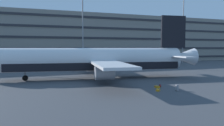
{
  "coord_description": "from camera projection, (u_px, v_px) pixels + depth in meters",
  "views": [
    {
      "loc": [
        -15.73,
        -37.2,
        5.47
      ],
      "look_at": [
        -3.7,
        -4.65,
        3.0
      ],
      "focal_mm": 35.21,
      "sensor_mm": 36.0,
      "label": 1
    }
  ],
  "objects": [
    {
      "name": "ground_plane",
      "position": [
        122.0,
        77.0,
        40.63
      ],
      "size": [
        600.0,
        600.0,
        0.0
      ],
      "primitive_type": "plane",
      "color": "#424449"
    },
    {
      "name": "light_mast_left",
      "position": [
        83.0,
        21.0,
        65.7
      ],
      "size": [
        1.8,
        0.5,
        23.38
      ],
      "color": "gray",
      "rests_on": "ground_plane"
    },
    {
      "name": "light_mast_center_left",
      "position": [
        183.0,
        25.0,
        78.31
      ],
      "size": [
        1.8,
        0.5,
        23.38
      ],
      "color": "gray",
      "rests_on": "ground_plane"
    },
    {
      "name": "suitcase_silver",
      "position": [
        177.0,
        88.0,
        27.63
      ],
      "size": [
        0.38,
        0.51,
        0.93
      ],
      "color": "gray",
      "rests_on": "ground_plane"
    },
    {
      "name": "suitcase_navy",
      "position": [
        157.0,
        87.0,
        29.69
      ],
      "size": [
        0.47,
        0.73,
        0.27
      ],
      "color": "orange",
      "rests_on": "ground_plane"
    },
    {
      "name": "suitcase_red",
      "position": [
        158.0,
        90.0,
        27.53
      ],
      "size": [
        0.8,
        0.79,
        0.24
      ],
      "color": "orange",
      "rests_on": "ground_plane"
    },
    {
      "name": "airliner",
      "position": [
        98.0,
        60.0,
        38.37
      ],
      "size": [
        37.23,
        30.04,
        11.37
      ],
      "color": "silver",
      "rests_on": "ground_plane"
    },
    {
      "name": "backpack_orange",
      "position": [
        160.0,
        86.0,
        30.15
      ],
      "size": [
        0.41,
        0.4,
        0.46
      ],
      "color": "maroon",
      "rests_on": "ground_plane"
    },
    {
      "name": "terminal_structure",
      "position": [
        76.0,
        39.0,
        81.6
      ],
      "size": [
        154.93,
        18.57,
        17.35
      ],
      "color": "gray",
      "rests_on": "ground_plane"
    }
  ]
}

